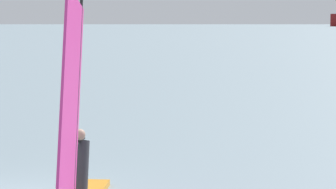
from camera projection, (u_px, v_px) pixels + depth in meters
The scene contains 1 object.
windsurfer at pixel (77, 146), 13.30m from camera, with size 1.07×3.54×4.34m.
Camera 1 is at (6.35, -12.03, 3.45)m, focal length 76.37 mm.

